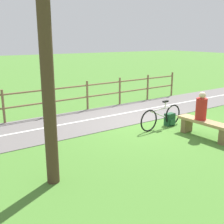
{
  "coord_description": "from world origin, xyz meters",
  "views": [
    {
      "loc": [
        -6.89,
        5.77,
        2.73
      ],
      "look_at": [
        -1.33,
        2.23,
        0.98
      ],
      "focal_mm": 44.92,
      "sensor_mm": 36.0,
      "label": 1
    }
  ],
  "objects_px": {
    "bicycle": "(161,117)",
    "backpack": "(170,119)",
    "person_seated": "(201,107)",
    "tree_near_bench": "(49,65)",
    "bench": "(205,126)"
  },
  "relations": [
    {
      "from": "bicycle",
      "to": "backpack",
      "type": "bearing_deg",
      "value": -177.23
    },
    {
      "from": "bicycle",
      "to": "tree_near_bench",
      "type": "height_order",
      "value": "tree_near_bench"
    },
    {
      "from": "bench",
      "to": "tree_near_bench",
      "type": "bearing_deg",
      "value": 86.71
    },
    {
      "from": "backpack",
      "to": "person_seated",
      "type": "bearing_deg",
      "value": -178.57
    },
    {
      "from": "backpack",
      "to": "tree_near_bench",
      "type": "bearing_deg",
      "value": 107.95
    },
    {
      "from": "bench",
      "to": "backpack",
      "type": "distance_m",
      "value": 1.35
    },
    {
      "from": "bicycle",
      "to": "bench",
      "type": "bearing_deg",
      "value": 104.85
    },
    {
      "from": "person_seated",
      "to": "bench",
      "type": "bearing_deg",
      "value": -180.0
    },
    {
      "from": "bench",
      "to": "backpack",
      "type": "height_order",
      "value": "bench"
    },
    {
      "from": "person_seated",
      "to": "backpack",
      "type": "distance_m",
      "value": 1.34
    },
    {
      "from": "person_seated",
      "to": "tree_near_bench",
      "type": "xyz_separation_m",
      "value": [
        -0.26,
        4.48,
        1.43
      ]
    },
    {
      "from": "bench",
      "to": "backpack",
      "type": "relative_size",
      "value": 4.28
    },
    {
      "from": "person_seated",
      "to": "bicycle",
      "type": "distance_m",
      "value": 1.3
    },
    {
      "from": "person_seated",
      "to": "backpack",
      "type": "bearing_deg",
      "value": -3.1
    },
    {
      "from": "bench",
      "to": "person_seated",
      "type": "bearing_deg",
      "value": 0.0
    }
  ]
}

